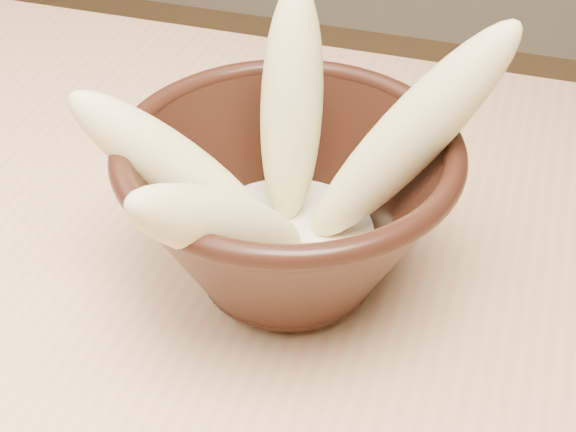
# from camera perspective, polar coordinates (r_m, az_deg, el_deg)

# --- Properties ---
(bowl) EXTENTS (0.20, 0.20, 0.11)m
(bowl) POSITION_cam_1_polar(r_m,az_deg,el_deg) (0.47, 0.00, 0.89)
(bowl) COLOR black
(bowl) RESTS_ON table
(milk_puddle) EXTENTS (0.11, 0.11, 0.02)m
(milk_puddle) POSITION_cam_1_polar(r_m,az_deg,el_deg) (0.49, 0.00, -1.60)
(milk_puddle) COLOR beige
(milk_puddle) RESTS_ON bowl
(banana_upright) EXTENTS (0.05, 0.08, 0.15)m
(banana_upright) POSITION_cam_1_polar(r_m,az_deg,el_deg) (0.47, 0.26, 7.80)
(banana_upright) COLOR #DED083
(banana_upright) RESTS_ON bowl
(banana_left) EXTENTS (0.13, 0.07, 0.12)m
(banana_left) POSITION_cam_1_polar(r_m,az_deg,el_deg) (0.46, -8.00, 3.30)
(banana_left) COLOR #DED083
(banana_left) RESTS_ON bowl
(banana_right) EXTENTS (0.13, 0.07, 0.16)m
(banana_right) POSITION_cam_1_polar(r_m,az_deg,el_deg) (0.45, 8.52, 5.50)
(banana_right) COLOR #DED083
(banana_right) RESTS_ON bowl
(banana_front) EXTENTS (0.09, 0.14, 0.12)m
(banana_front) POSITION_cam_1_polar(r_m,az_deg,el_deg) (0.41, -4.55, -0.73)
(banana_front) COLOR #DED083
(banana_front) RESTS_ON bowl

